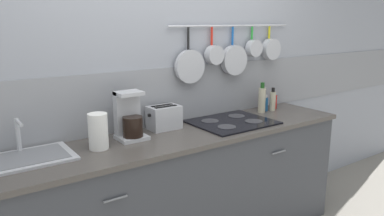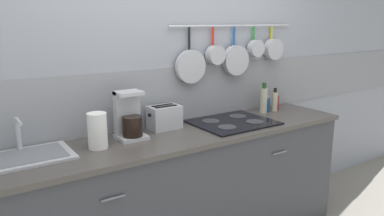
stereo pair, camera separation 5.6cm
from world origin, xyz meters
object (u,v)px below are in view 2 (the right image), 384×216
object	(u,v)px
bottle_dish_soap	(267,104)
bottle_sesame_oil	(275,101)
bottle_vinegar	(264,100)
coffee_maker	(129,119)
toaster	(164,117)
bottle_hot_sauce	(276,102)
paper_towel_roll	(97,131)

from	to	relation	value
bottle_dish_soap	bottle_sesame_oil	xyz separation A→B (m)	(0.06, -0.03, 0.03)
bottle_vinegar	bottle_sesame_oil	distance (m)	0.13
coffee_maker	toaster	world-z (taller)	coffee_maker
toaster	bottle_sesame_oil	size ratio (longest dim) A/B	1.20
bottle_dish_soap	bottle_sesame_oil	bearing A→B (deg)	-23.36
bottle_sesame_oil	bottle_hot_sauce	distance (m)	0.09
coffee_maker	bottle_sesame_oil	world-z (taller)	coffee_maker
toaster	bottle_hot_sauce	distance (m)	1.12
toaster	bottle_sesame_oil	bearing A→B (deg)	-3.18
coffee_maker	bottle_hot_sauce	size ratio (longest dim) A/B	2.18
paper_towel_roll	bottle_dish_soap	world-z (taller)	paper_towel_roll
bottle_vinegar	bottle_dish_soap	xyz separation A→B (m)	(0.07, 0.02, -0.05)
coffee_maker	bottle_hot_sauce	bearing A→B (deg)	2.28
bottle_dish_soap	bottle_hot_sauce	size ratio (longest dim) A/B	0.97
bottle_dish_soap	bottle_sesame_oil	size ratio (longest dim) A/B	0.71
coffee_maker	toaster	distance (m)	0.31
paper_towel_roll	bottle_sesame_oil	world-z (taller)	paper_towel_roll
coffee_maker	bottle_vinegar	xyz separation A→B (m)	(1.23, 0.01, -0.02)
bottle_hot_sauce	toaster	bearing A→B (deg)	179.56
bottle_dish_soap	bottle_hot_sauce	bearing A→B (deg)	10.83
paper_towel_roll	coffee_maker	size ratio (longest dim) A/B	0.70
coffee_maker	bottle_sesame_oil	size ratio (longest dim) A/B	1.58
paper_towel_roll	coffee_maker	distance (m)	0.26
bottle_vinegar	bottle_hot_sauce	distance (m)	0.20
bottle_hot_sauce	coffee_maker	bearing A→B (deg)	-177.72
paper_towel_roll	toaster	distance (m)	0.57
paper_towel_roll	toaster	size ratio (longest dim) A/B	0.92
coffee_maker	bottle_dish_soap	bearing A→B (deg)	1.43
coffee_maker	bottle_vinegar	size ratio (longest dim) A/B	1.24
coffee_maker	bottle_vinegar	bearing A→B (deg)	0.62
bottle_dish_soap	bottle_hot_sauce	world-z (taller)	bottle_hot_sauce
bottle_sesame_oil	bottle_hot_sauce	bearing A→B (deg)	36.81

